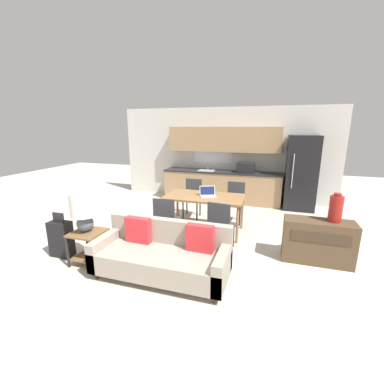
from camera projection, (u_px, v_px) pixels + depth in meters
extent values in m
plane|color=beige|center=(161.00, 280.00, 3.70)|extent=(20.00, 20.00, 0.00)
cube|color=silver|center=(224.00, 154.00, 7.64)|extent=(6.40, 0.06, 2.70)
cube|color=white|center=(213.00, 146.00, 7.64)|extent=(1.16, 0.01, 1.01)
cube|color=tan|center=(221.00, 187.00, 7.55)|extent=(3.37, 0.62, 0.86)
cube|color=#232326|center=(222.00, 172.00, 7.44)|extent=(3.40, 0.65, 0.04)
cube|color=#B2B5B7|center=(206.00, 171.00, 7.52)|extent=(0.48, 0.36, 0.01)
cylinder|color=#B7BABC|center=(208.00, 166.00, 7.65)|extent=(0.02, 0.02, 0.24)
cube|color=tan|center=(223.00, 139.00, 7.34)|extent=(3.20, 0.34, 0.70)
cube|color=black|center=(246.00, 168.00, 7.15)|extent=(0.48, 0.36, 0.28)
cube|color=black|center=(301.00, 173.00, 6.73)|extent=(0.77, 0.72, 1.94)
cylinder|color=silver|center=(293.00, 171.00, 6.42)|extent=(0.02, 0.02, 0.87)
cube|color=olive|center=(205.00, 197.00, 5.27)|extent=(1.60, 0.87, 0.04)
cylinder|color=olive|center=(165.00, 217.00, 5.24)|extent=(0.05, 0.05, 0.73)
cylinder|color=olive|center=(237.00, 225.00, 4.80)|extent=(0.05, 0.05, 0.73)
cylinder|color=olive|center=(178.00, 206.00, 5.93)|extent=(0.05, 0.05, 0.73)
cylinder|color=olive|center=(242.00, 213.00, 5.50)|extent=(0.05, 0.05, 0.73)
cylinder|color=#3D2D1E|center=(97.00, 275.00, 3.73)|extent=(0.05, 0.05, 0.10)
cylinder|color=#3D2D1E|center=(215.00, 299.00, 3.22)|extent=(0.05, 0.05, 0.10)
cylinder|color=#3D2D1E|center=(121.00, 255.00, 4.33)|extent=(0.05, 0.05, 0.10)
cylinder|color=#3D2D1E|center=(224.00, 272.00, 3.81)|extent=(0.05, 0.05, 0.10)
cube|color=gray|center=(161.00, 261.00, 3.72)|extent=(1.96, 0.80, 0.30)
cube|color=gray|center=(169.00, 240.00, 3.98)|extent=(1.96, 0.14, 0.68)
cube|color=gray|center=(107.00, 248.00, 3.97)|extent=(0.14, 0.80, 0.44)
cube|color=gray|center=(223.00, 267.00, 3.44)|extent=(0.14, 0.80, 0.44)
cube|color=red|center=(138.00, 230.00, 3.95)|extent=(0.40, 0.13, 0.40)
cube|color=red|center=(200.00, 238.00, 3.66)|extent=(0.40, 0.13, 0.40)
cube|color=brown|center=(87.00, 233.00, 4.06)|extent=(0.48, 0.48, 0.03)
cube|color=brown|center=(90.00, 256.00, 4.16)|extent=(0.44, 0.44, 0.02)
cube|color=#232326|center=(68.00, 252.00, 3.99)|extent=(0.03, 0.03, 0.51)
cube|color=#232326|center=(91.00, 257.00, 3.85)|extent=(0.03, 0.03, 0.51)
cube|color=#232326|center=(87.00, 241.00, 4.39)|extent=(0.03, 0.03, 0.51)
cube|color=#232326|center=(109.00, 244.00, 4.26)|extent=(0.03, 0.03, 0.51)
cylinder|color=#4C515B|center=(86.00, 232.00, 4.04)|extent=(0.16, 0.16, 0.02)
sphere|color=#4C515B|center=(85.00, 223.00, 4.00)|extent=(0.26, 0.26, 0.26)
cylinder|color=white|center=(83.00, 204.00, 3.93)|extent=(0.39, 0.39, 0.36)
cube|color=brown|center=(317.00, 241.00, 4.14)|extent=(1.06, 0.40, 0.71)
cube|color=#413020|center=(321.00, 238.00, 3.92)|extent=(0.85, 0.01, 0.17)
cylinder|color=maroon|center=(336.00, 209.00, 3.98)|extent=(0.20, 0.20, 0.41)
cylinder|color=maroon|center=(338.00, 195.00, 3.92)|extent=(0.11, 0.11, 0.05)
cube|color=#38383D|center=(192.00, 200.00, 6.18)|extent=(0.44, 0.44, 0.04)
cube|color=#38383D|center=(194.00, 188.00, 6.30)|extent=(0.40, 0.05, 0.45)
cylinder|color=black|center=(183.00, 210.00, 6.12)|extent=(0.03, 0.03, 0.42)
cylinder|color=black|center=(197.00, 211.00, 6.04)|extent=(0.03, 0.03, 0.42)
cylinder|color=black|center=(187.00, 206.00, 6.44)|extent=(0.03, 0.03, 0.42)
cylinder|color=black|center=(200.00, 207.00, 6.36)|extent=(0.03, 0.03, 0.42)
cube|color=#38383D|center=(234.00, 204.00, 5.84)|extent=(0.44, 0.44, 0.04)
cube|color=#38383D|center=(236.00, 191.00, 5.96)|extent=(0.40, 0.05, 0.45)
cylinder|color=black|center=(225.00, 215.00, 5.80)|extent=(0.03, 0.03, 0.42)
cylinder|color=black|center=(240.00, 217.00, 5.69)|extent=(0.03, 0.03, 0.42)
cylinder|color=black|center=(228.00, 210.00, 6.11)|extent=(0.03, 0.03, 0.42)
cylinder|color=black|center=(242.00, 212.00, 6.00)|extent=(0.03, 0.03, 0.42)
cube|color=#38383D|center=(168.00, 220.00, 4.81)|extent=(0.45, 0.45, 0.04)
cube|color=#38383D|center=(164.00, 211.00, 4.56)|extent=(0.40, 0.06, 0.45)
cylinder|color=black|center=(179.00, 229.00, 4.99)|extent=(0.03, 0.03, 0.42)
cylinder|color=black|center=(162.00, 228.00, 5.06)|extent=(0.03, 0.03, 0.42)
cylinder|color=black|center=(174.00, 236.00, 4.67)|extent=(0.03, 0.03, 0.42)
cylinder|color=black|center=(156.00, 235.00, 4.74)|extent=(0.03, 0.03, 0.42)
cube|color=#38383D|center=(222.00, 226.00, 4.54)|extent=(0.47, 0.47, 0.04)
cube|color=#38383D|center=(219.00, 216.00, 4.31)|extent=(0.40, 0.08, 0.45)
cylinder|color=black|center=(233.00, 236.00, 4.68)|extent=(0.03, 0.03, 0.42)
cylinder|color=black|center=(216.00, 233.00, 4.82)|extent=(0.03, 0.03, 0.42)
cylinder|color=black|center=(228.00, 244.00, 4.38)|extent=(0.03, 0.03, 0.42)
cylinder|color=black|center=(209.00, 240.00, 4.52)|extent=(0.03, 0.03, 0.42)
cube|color=#B7BABC|center=(208.00, 196.00, 5.21)|extent=(0.38, 0.33, 0.02)
cube|color=#B7BABC|center=(207.00, 191.00, 5.30)|extent=(0.31, 0.18, 0.20)
cube|color=navy|center=(207.00, 191.00, 5.29)|extent=(0.28, 0.15, 0.17)
cube|color=black|center=(61.00, 239.00, 4.34)|extent=(0.36, 0.22, 0.61)
cube|color=black|center=(58.00, 217.00, 4.25)|extent=(0.22, 0.02, 0.16)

